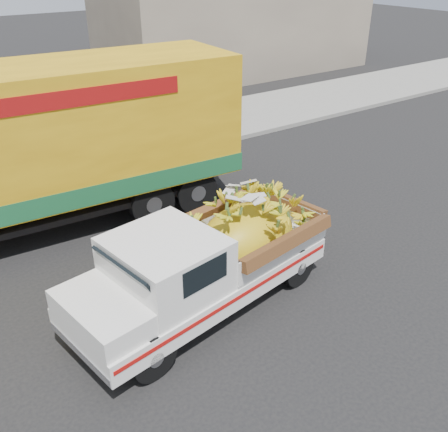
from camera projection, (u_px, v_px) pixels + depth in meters
ground at (139, 341)px, 8.54m from camera, size 100.00×100.00×0.00m
curb at (20, 189)px, 13.73m from camera, size 60.00×0.25×0.15m
sidewalk at (1, 166)px, 15.24m from camera, size 60.00×4.00×0.14m
building_right at (237, 12)px, 25.91m from camera, size 14.00×6.00×6.00m
pickup_truck at (217, 255)px, 9.18m from camera, size 5.26×2.60×1.77m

